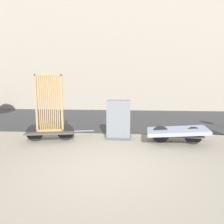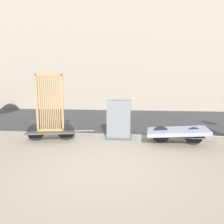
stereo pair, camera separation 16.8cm
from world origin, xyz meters
The scene contains 6 objects.
ground_plane centered at (0.00, 0.00, 0.00)m, with size 60.00×60.00×0.00m, color gray.
road_strip centered at (0.00, 7.03, 0.00)m, with size 56.00×7.09×0.01m.
building_facade centered at (0.00, 12.58, 5.98)m, with size 48.00×4.00×11.96m.
bike_cart_with_bedframe centered at (-2.16, 2.30, 0.79)m, with size 2.35×1.06×2.31m.
bike_cart_with_mattress centered at (2.16, 2.30, 0.40)m, with size 2.51×1.19×0.59m.
utility_cabinet centered at (0.20, 2.80, 0.65)m, with size 0.89×0.60×1.39m.
Camera 2 is at (0.78, -4.91, 2.06)m, focal length 35.00 mm.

